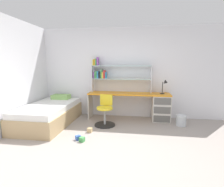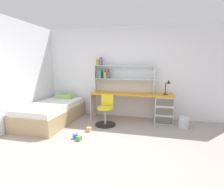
% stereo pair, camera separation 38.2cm
% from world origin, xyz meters
% --- Properties ---
extents(ground_plane, '(5.84, 5.93, 0.02)m').
position_xyz_m(ground_plane, '(0.00, 0.00, -0.01)').
color(ground_plane, '#9E938C').
extents(room_shell, '(5.84, 5.93, 2.57)m').
position_xyz_m(room_shell, '(-1.23, 1.24, 1.29)').
color(room_shell, silver).
rests_on(room_shell, ground_plane).
extents(desk, '(2.24, 0.52, 0.75)m').
position_xyz_m(desk, '(0.75, 2.19, 0.43)').
color(desk, orange).
rests_on(desk, ground_plane).
extents(bookshelf_hutch, '(1.68, 0.22, 0.98)m').
position_xyz_m(bookshelf_hutch, '(-0.34, 2.33, 1.28)').
color(bookshelf_hutch, silver).
rests_on(bookshelf_hutch, desk).
extents(desk_lamp, '(0.20, 0.17, 0.38)m').
position_xyz_m(desk_lamp, '(1.10, 2.17, 1.00)').
color(desk_lamp, black).
rests_on(desk_lamp, desk).
extents(swivel_chair, '(0.52, 0.52, 0.76)m').
position_xyz_m(swivel_chair, '(-0.42, 1.60, 0.30)').
color(swivel_chair, black).
rests_on(swivel_chair, ground_plane).
extents(bed_platform, '(1.07, 1.97, 0.64)m').
position_xyz_m(bed_platform, '(-1.86, 1.47, 0.26)').
color(bed_platform, tan).
rests_on(bed_platform, ground_plane).
extents(waste_bin, '(0.25, 0.25, 0.27)m').
position_xyz_m(waste_bin, '(1.48, 1.83, 0.14)').
color(waste_bin, silver).
rests_on(waste_bin, ground_plane).
extents(toy_block_natural_0, '(0.11, 0.11, 0.10)m').
position_xyz_m(toy_block_natural_0, '(-0.68, 1.07, 0.05)').
color(toy_block_natural_0, tan).
rests_on(toy_block_natural_0, ground_plane).
extents(toy_block_green_1, '(0.11, 0.11, 0.09)m').
position_xyz_m(toy_block_green_1, '(-0.69, 0.56, 0.05)').
color(toy_block_green_1, '#479E51').
rests_on(toy_block_green_1, ground_plane).
extents(toy_block_blue_2, '(0.13, 0.13, 0.09)m').
position_xyz_m(toy_block_blue_2, '(-0.80, 0.63, 0.05)').
color(toy_block_blue_2, '#3860B7').
rests_on(toy_block_blue_2, ground_plane).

